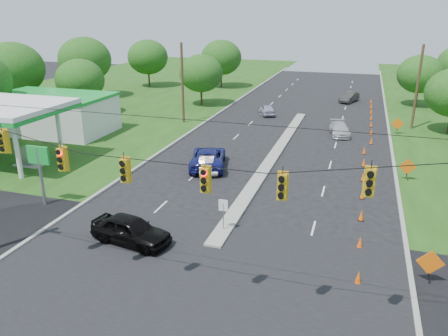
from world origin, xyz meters
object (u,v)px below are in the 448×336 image
(gas_station, at_px, (44,112))
(white_sedan, at_px, (207,162))
(blue_pickup, at_px, (208,157))
(black_sedan, at_px, (131,230))

(gas_station, bearing_deg, white_sedan, -13.65)
(gas_station, bearing_deg, blue_pickup, -11.22)
(gas_station, xyz_separation_m, blue_pickup, (18.97, -3.77, -1.76))
(black_sedan, distance_m, blue_pickup, 13.26)
(gas_station, height_order, black_sedan, gas_station)
(black_sedan, relative_size, white_sedan, 1.13)
(gas_station, xyz_separation_m, white_sedan, (19.16, -4.65, -1.90))
(white_sedan, height_order, blue_pickup, blue_pickup)
(black_sedan, relative_size, blue_pickup, 0.80)
(gas_station, relative_size, blue_pickup, 3.36)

